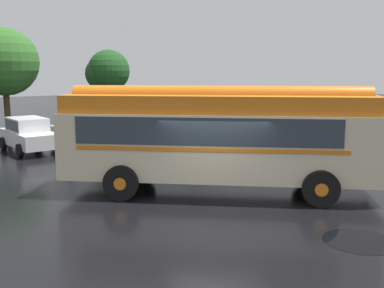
{
  "coord_description": "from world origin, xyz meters",
  "views": [
    {
      "loc": [
        -7.88,
        -10.48,
        3.99
      ],
      "look_at": [
        0.91,
        2.43,
        1.4
      ],
      "focal_mm": 42.0,
      "sensor_mm": 36.0,
      "label": 1
    }
  ],
  "objects_px": {
    "car_near_left": "(28,134)",
    "car_mid_right": "(131,127)",
    "box_van": "(169,114)",
    "car_mid_left": "(79,131)",
    "vintage_bus": "(218,135)"
  },
  "relations": [
    {
      "from": "car_mid_right",
      "to": "car_mid_left",
      "type": "bearing_deg",
      "value": 177.55
    },
    {
      "from": "car_near_left",
      "to": "car_mid_right",
      "type": "relative_size",
      "value": 0.99
    },
    {
      "from": "box_van",
      "to": "car_mid_left",
      "type": "bearing_deg",
      "value": -174.6
    },
    {
      "from": "car_mid_right",
      "to": "box_van",
      "type": "distance_m",
      "value": 3.01
    },
    {
      "from": "car_near_left",
      "to": "car_mid_right",
      "type": "distance_m",
      "value": 5.43
    },
    {
      "from": "car_mid_right",
      "to": "box_van",
      "type": "relative_size",
      "value": 0.75
    },
    {
      "from": "vintage_bus",
      "to": "box_van",
      "type": "height_order",
      "value": "vintage_bus"
    },
    {
      "from": "car_mid_left",
      "to": "box_van",
      "type": "height_order",
      "value": "box_van"
    },
    {
      "from": "vintage_bus",
      "to": "car_mid_right",
      "type": "xyz_separation_m",
      "value": [
        2.26,
        10.86,
        -1.05
      ]
    },
    {
      "from": "vintage_bus",
      "to": "car_mid_left",
      "type": "height_order",
      "value": "vintage_bus"
    },
    {
      "from": "vintage_bus",
      "to": "car_mid_left",
      "type": "relative_size",
      "value": 2.14
    },
    {
      "from": "car_mid_left",
      "to": "car_near_left",
      "type": "bearing_deg",
      "value": 175.03
    },
    {
      "from": "car_mid_left",
      "to": "car_mid_right",
      "type": "xyz_separation_m",
      "value": [
        2.92,
        -0.12,
        0.0
      ]
    },
    {
      "from": "car_near_left",
      "to": "car_mid_left",
      "type": "xyz_separation_m",
      "value": [
        2.5,
        -0.22,
        0.0
      ]
    },
    {
      "from": "vintage_bus",
      "to": "box_van",
      "type": "distance_m",
      "value": 12.64
    }
  ]
}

